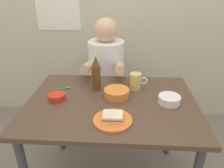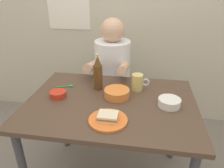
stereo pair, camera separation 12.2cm
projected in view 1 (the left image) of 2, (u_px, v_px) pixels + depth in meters
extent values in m
cube|color=#4C3828|center=(112.00, 103.00, 1.41)|extent=(1.10, 0.80, 0.03)
cylinder|color=#3F3F44|center=(59.00, 117.00, 1.90)|extent=(0.05, 0.05, 0.71)
cylinder|color=#3F3F44|center=(171.00, 121.00, 1.85)|extent=(0.05, 0.05, 0.71)
cylinder|color=#4C4C51|center=(107.00, 114.00, 2.21)|extent=(0.08, 0.08, 0.41)
cylinder|color=brown|center=(107.00, 95.00, 2.11)|extent=(0.34, 0.34, 0.04)
cylinder|color=white|center=(106.00, 69.00, 1.98)|extent=(0.32, 0.32, 0.52)
sphere|color=tan|center=(106.00, 30.00, 1.83)|extent=(0.21, 0.21, 0.21)
cylinder|color=tan|center=(87.00, 67.00, 1.72)|extent=(0.07, 0.31, 0.14)
cylinder|color=tan|center=(120.00, 68.00, 1.70)|extent=(0.07, 0.31, 0.14)
cylinder|color=orange|center=(113.00, 120.00, 1.20)|extent=(0.22, 0.22, 0.01)
cube|color=beige|center=(113.00, 118.00, 1.19)|extent=(0.11, 0.09, 0.01)
cube|color=#9E592D|center=(113.00, 116.00, 1.19)|extent=(0.11, 0.09, 0.01)
cube|color=beige|center=(113.00, 115.00, 1.18)|extent=(0.11, 0.09, 0.01)
cylinder|color=#D1BC66|center=(135.00, 81.00, 1.53)|extent=(0.08, 0.08, 0.12)
torus|color=silver|center=(144.00, 81.00, 1.53)|extent=(0.06, 0.01, 0.06)
cylinder|color=#593819|center=(96.00, 78.00, 1.51)|extent=(0.06, 0.06, 0.18)
cone|color=#593819|center=(96.00, 61.00, 1.46)|extent=(0.05, 0.05, 0.07)
cylinder|color=#BFB74C|center=(95.00, 55.00, 1.44)|extent=(0.03, 0.03, 0.01)
cylinder|color=red|center=(57.00, 97.00, 1.41)|extent=(0.11, 0.11, 0.04)
cylinder|color=#A33521|center=(57.00, 96.00, 1.41)|extent=(0.09, 0.09, 0.02)
cylinder|color=orange|center=(117.00, 93.00, 1.44)|extent=(0.17, 0.17, 0.05)
cylinder|color=#B25B2D|center=(117.00, 91.00, 1.44)|extent=(0.14, 0.14, 0.02)
cylinder|color=silver|center=(169.00, 100.00, 1.37)|extent=(0.14, 0.14, 0.05)
cylinder|color=tan|center=(170.00, 98.00, 1.36)|extent=(0.11, 0.11, 0.02)
cylinder|color=#26A559|center=(61.00, 89.00, 1.55)|extent=(0.11, 0.04, 0.01)
ellipsoid|color=#26A559|center=(68.00, 88.00, 1.56)|extent=(0.04, 0.02, 0.01)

